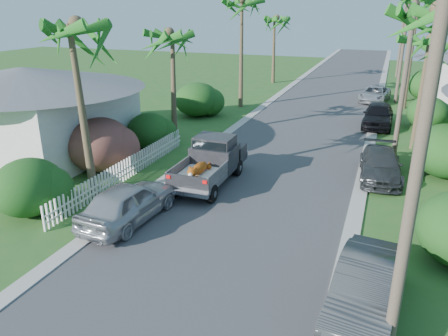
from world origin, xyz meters
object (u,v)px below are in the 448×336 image
at_px(palm_l_d, 275,18).
at_px(palm_r_d, 415,15).
at_px(parked_car_rn, 367,289).
at_px(utility_pole_b, 406,70).
at_px(house_left, 28,115).
at_px(utility_pole_c, 403,46).
at_px(parked_car_rf, 378,115).
at_px(parked_car_rd, 375,94).
at_px(parked_car_rm, 381,165).
at_px(utility_pole_a, 417,170).
at_px(palm_l_c, 242,1).
at_px(palm_l_b, 171,33).
at_px(palm_r_b, 430,39).
at_px(utility_pole_d, 402,35).
at_px(pickup_truck, 212,160).
at_px(palm_r_a, 444,11).
at_px(palm_l_a, 72,25).
at_px(parked_car_ln, 128,203).

height_order(palm_l_d, palm_r_d, palm_r_d).
height_order(parked_car_rn, utility_pole_b, utility_pole_b).
relative_size(house_left, utility_pole_c, 1.00).
bearing_deg(parked_car_rf, utility_pole_c, 83.63).
bearing_deg(parked_car_rd, parked_car_rf, -78.30).
bearing_deg(parked_car_rm, parked_car_rn, -94.47).
bearing_deg(utility_pole_a, palm_l_c, 115.80).
height_order(palm_l_b, palm_r_b, palm_l_b).
height_order(parked_car_rf, utility_pole_b, utility_pole_b).
bearing_deg(utility_pole_d, palm_l_d, -143.36).
relative_size(utility_pole_b, utility_pole_d, 1.00).
height_order(palm_r_b, house_left, palm_r_b).
relative_size(utility_pole_a, utility_pole_d, 1.00).
bearing_deg(pickup_truck, parked_car_rf, 62.26).
relative_size(parked_car_rd, palm_l_c, 0.48).
xyz_separation_m(palm_r_a, utility_pole_b, (-0.70, 7.00, -2.82)).
bearing_deg(utility_pole_d, parked_car_rn, -90.79).
height_order(parked_car_rm, utility_pole_b, utility_pole_b).
bearing_deg(utility_pole_c, parked_car_rm, -91.87).
bearing_deg(parked_car_rm, palm_r_d, 82.71).
distance_m(palm_l_a, palm_l_b, 9.05).
bearing_deg(parked_car_rn, palm_l_d, 114.35).
xyz_separation_m(palm_l_a, utility_pole_c, (11.80, 25.00, -2.33)).
relative_size(parked_car_ln, utility_pole_a, 0.50).
distance_m(palm_l_b, palm_l_d, 22.00).
distance_m(parked_car_rd, house_left, 26.83).
xyz_separation_m(palm_r_b, utility_pole_c, (-1.00, 13.00, -1.35)).
distance_m(parked_car_rm, parked_car_rf, 9.74).
distance_m(pickup_truck, utility_pole_a, 12.16).
bearing_deg(utility_pole_a, parked_car_rd, 93.25).
relative_size(palm_r_a, house_left, 0.97).
distance_m(parked_car_ln, palm_r_a, 12.67).
bearing_deg(utility_pole_d, pickup_truck, -102.10).
relative_size(parked_car_rf, palm_r_d, 0.58).
bearing_deg(parked_car_rm, pickup_truck, -161.79).
relative_size(palm_l_b, palm_r_a, 0.85).
bearing_deg(palm_l_a, pickup_truck, 42.11).
relative_size(parked_car_rm, parked_car_rd, 1.00).
bearing_deg(parked_car_rd, palm_r_a, -76.01).
height_order(palm_l_c, palm_l_d, palm_l_c).
bearing_deg(palm_l_c, utility_pole_b, -37.81).
relative_size(parked_car_ln, palm_l_d, 0.58).
bearing_deg(utility_pole_c, palm_l_a, -115.27).
distance_m(palm_r_a, utility_pole_a, 8.51).
distance_m(parked_car_rn, palm_l_b, 18.08).
height_order(parked_car_rf, utility_pole_a, utility_pole_a).
distance_m(parked_car_rm, palm_l_c, 18.08).
bearing_deg(palm_l_a, utility_pole_a, -22.96).
bearing_deg(parked_car_ln, palm_l_c, -78.94).
bearing_deg(parked_car_rm, parked_car_ln, -142.00).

